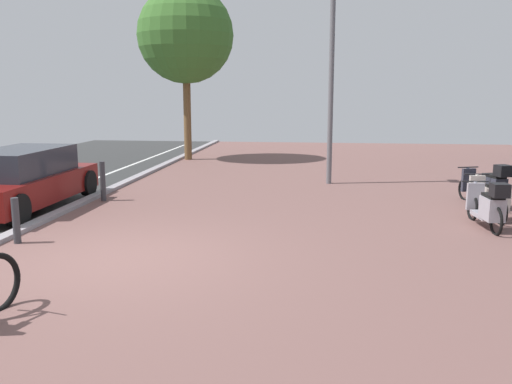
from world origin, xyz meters
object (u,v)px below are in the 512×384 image
Objects in this scene: bollard_far at (103,181)px; parked_car_near at (22,180)px; scooter_extra at (488,187)px; bollard_near at (16,221)px; scooter_far at (491,199)px; street_tree at (186,35)px; lamp_post at (331,74)px; scooter_mid at (488,206)px.

parked_car_near is at bearing -145.27° from bollard_far.
scooter_extra reaches higher than bollard_near.
scooter_far is at bearing 1.00° from parked_car_near.
street_tree is 6.83× the size of bollard_far.
scooter_far is 2.02× the size of bollard_far.
lamp_post is 0.85× the size of street_tree.
scooter_extra is 2.23× the size of bollard_near.
bollard_far is at bearing 34.73° from parked_car_near.
lamp_post reaches higher than parked_car_near.
parked_car_near is at bearing -148.36° from lamp_post.
lamp_post reaches higher than scooter_extra.
bollard_near is at bearing -90.00° from bollard_far.
bollard_near is (-8.10, -1.95, -0.05)m from scooter_mid.
scooter_far is at bearing -5.52° from bollard_far.
parked_car_near is 1.73m from bollard_far.
scooter_extra is 12.30m from street_tree.
scooter_mid is at bearing -12.12° from bollard_far.
bollard_near is 0.84× the size of bollard_far.
bollard_near is (-8.67, -4.00, -0.07)m from scooter_extra.
bollard_far is (-5.24, -3.12, -2.53)m from lamp_post.
scooter_extra is 5.10m from lamp_post.
parked_car_near is at bearing 175.46° from scooter_mid.
scooter_mid is 8.33m from bollard_near.
street_tree is (-8.38, 8.88, 4.14)m from scooter_far.
scooter_mid is 2.13m from scooter_extra.
scooter_far is 1.08× the size of scooter_extra.
scooter_far is 0.35× the size of lamp_post.
street_tree is (-8.07, 9.80, 4.10)m from scooter_mid.
lamp_post reaches higher than bollard_far.
scooter_mid is 8.28m from bollard_far.
lamp_post is (-3.43, 2.81, 2.53)m from scooter_extra.
street_tree is (-5.21, 4.94, 1.54)m from lamp_post.
scooter_mid is 0.27× the size of street_tree.
scooter_far is 8.45m from bollard_far.
scooter_extra is 9.55m from bollard_near.
parked_car_near is (-9.83, -0.17, 0.24)m from scooter_far.
bollard_far is (1.42, 0.98, -0.17)m from parked_car_near.
street_tree is at bearing 89.85° from bollard_near.
street_tree is at bearing 89.78° from bollard_far.
bollard_far is at bearing 167.88° from scooter_mid.
bollard_far is (-8.41, 0.81, 0.07)m from scooter_far.
parked_car_near is (-10.09, -1.30, 0.17)m from scooter_extra.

